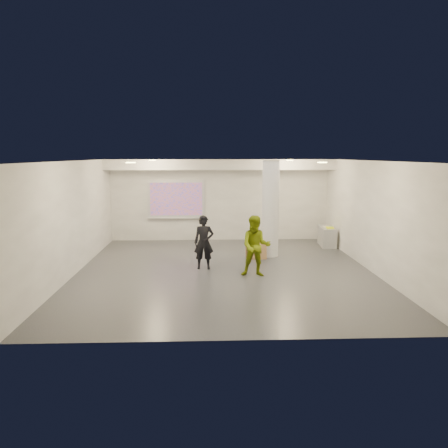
{
  "coord_description": "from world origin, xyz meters",
  "views": [
    {
      "loc": [
        -0.47,
        -11.58,
        3.16
      ],
      "look_at": [
        0.0,
        0.4,
        1.25
      ],
      "focal_mm": 35.0,
      "sensor_mm": 36.0,
      "label": 1
    }
  ],
  "objects_px": {
    "projection_screen": "(176,200)",
    "credenza": "(327,236)",
    "man": "(256,246)",
    "woman": "(204,242)",
    "column": "(270,209)"
  },
  "relations": [
    {
      "from": "credenza",
      "to": "woman",
      "type": "height_order",
      "value": "woman"
    },
    {
      "from": "column",
      "to": "projection_screen",
      "type": "distance_m",
      "value": 4.08
    },
    {
      "from": "projection_screen",
      "to": "credenza",
      "type": "height_order",
      "value": "projection_screen"
    },
    {
      "from": "column",
      "to": "man",
      "type": "bearing_deg",
      "value": -107.05
    },
    {
      "from": "projection_screen",
      "to": "woman",
      "type": "bearing_deg",
      "value": -75.9
    },
    {
      "from": "woman",
      "to": "man",
      "type": "height_order",
      "value": "man"
    },
    {
      "from": "credenza",
      "to": "woman",
      "type": "xyz_separation_m",
      "value": [
        -4.28,
        -2.94,
        0.42
      ]
    },
    {
      "from": "credenza",
      "to": "man",
      "type": "distance_m",
      "value": 4.78
    },
    {
      "from": "woman",
      "to": "projection_screen",
      "type": "bearing_deg",
      "value": 105.27
    },
    {
      "from": "column",
      "to": "projection_screen",
      "type": "height_order",
      "value": "column"
    },
    {
      "from": "projection_screen",
      "to": "man",
      "type": "xyz_separation_m",
      "value": [
        2.4,
        -4.95,
        -0.73
      ]
    },
    {
      "from": "column",
      "to": "woman",
      "type": "height_order",
      "value": "column"
    },
    {
      "from": "credenza",
      "to": "woman",
      "type": "distance_m",
      "value": 5.21
    },
    {
      "from": "column",
      "to": "woman",
      "type": "xyz_separation_m",
      "value": [
        -2.06,
        -1.48,
        -0.75
      ]
    },
    {
      "from": "projection_screen",
      "to": "man",
      "type": "relative_size",
      "value": 1.31
    }
  ]
}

